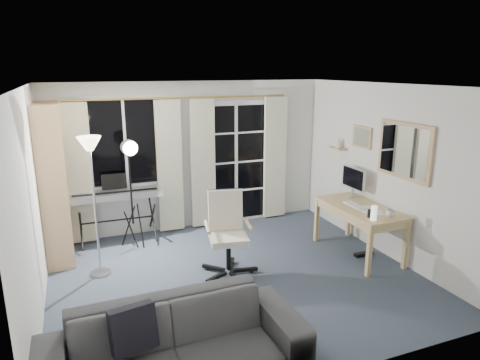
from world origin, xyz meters
name	(u,v)px	position (x,y,z in m)	size (l,w,h in m)	color
floor	(236,278)	(0.00, 0.00, -0.01)	(4.50, 4.00, 0.02)	#3A4655
window	(125,142)	(-1.05, 1.97, 1.50)	(1.20, 0.08, 1.40)	white
french_door	(235,163)	(0.75, 1.97, 1.03)	(1.32, 0.09, 2.11)	white
curtains	(186,165)	(-0.14, 1.88, 1.09)	(3.60, 0.07, 2.13)	gold
bookshelf	(50,188)	(-2.13, 1.48, 1.02)	(0.38, 1.01, 2.16)	tan
torchiere_lamp	(91,165)	(-1.60, 0.73, 1.45)	(0.32, 0.32, 1.80)	#B2B2B7
keyboard_piano	(116,196)	(-1.27, 1.70, 0.75)	(1.37, 0.68, 0.99)	black
studio_light	(130,161)	(-1.06, 1.40, 1.33)	(0.32, 0.33, 1.66)	black
office_chair	(227,225)	(-0.04, 0.22, 0.63)	(0.74, 0.73, 1.07)	black
desk	(359,212)	(1.88, 0.03, 0.63)	(0.67, 1.33, 0.71)	tan
monitor	(353,179)	(2.08, 0.48, 0.98)	(0.17, 0.51, 0.45)	silver
desk_clutter	(366,223)	(1.82, -0.19, 0.56)	(0.42, 0.81, 0.90)	white
mug	(390,212)	(1.98, -0.47, 0.77)	(0.12, 0.09, 0.12)	silver
wall_mirror	(405,151)	(2.22, -0.35, 1.55)	(0.04, 0.94, 0.74)	tan
framed_print	(362,137)	(2.23, 0.55, 1.60)	(0.03, 0.42, 0.32)	tan
wall_shelf	(338,145)	(2.16, 1.05, 1.41)	(0.16, 0.30, 0.18)	tan
sofa	(174,335)	(-1.14, -1.55, 0.44)	(2.24, 0.68, 0.87)	#323235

